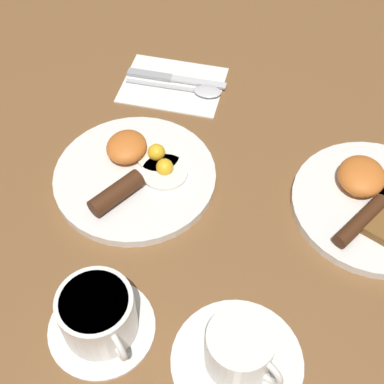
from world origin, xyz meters
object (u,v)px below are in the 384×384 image
Objects in this scene: breakfast_plate_far at (374,201)px; spoon at (198,90)px; breakfast_plate_near at (135,173)px; teacup_far at (239,353)px; knife at (171,78)px; teacup_near at (99,317)px.

breakfast_plate_far reaches higher than spoon.
breakfast_plate_near is 1.02× the size of breakfast_plate_far.
breakfast_plate_near is at bearing -85.26° from breakfast_plate_far.
spoon is at bearing -161.12° from teacup_far.
teacup_near is at bearing -85.79° from knife.
breakfast_plate_near is at bearing -172.35° from teacup_near.
breakfast_plate_near is at bearing -140.32° from teacup_far.
teacup_far is at bearing -66.72° from knife.
breakfast_plate_near is at bearing -104.04° from spoon.
teacup_near is 0.50m from knife.
teacup_near is 0.78× the size of spoon.
breakfast_plate_far is (-0.03, 0.37, 0.00)m from breakfast_plate_near.
breakfast_plate_far is at bearing -31.73° from spoon.
breakfast_plate_near is 0.37m from breakfast_plate_far.
teacup_far reaches higher than breakfast_plate_far.
breakfast_plate_far is 1.50× the size of teacup_far.
teacup_far is at bearing 89.36° from teacup_near.
teacup_far is (0.00, 0.18, -0.01)m from teacup_near.
teacup_far is (0.26, 0.22, 0.02)m from breakfast_plate_near.
breakfast_plate_near is 0.23m from spoon.
spoon is (-0.48, -0.16, -0.02)m from teacup_far.
teacup_near is 0.48m from spoon.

